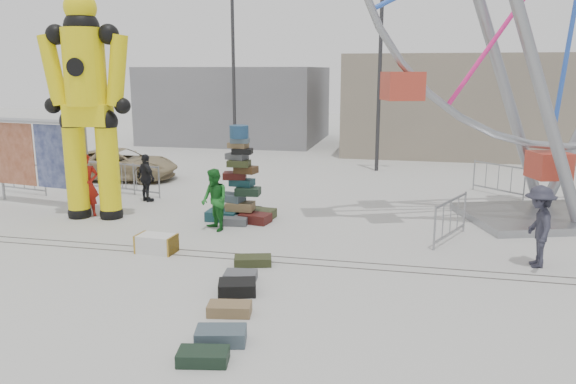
% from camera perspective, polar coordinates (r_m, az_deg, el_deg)
% --- Properties ---
extents(ground, '(90.00, 90.00, 0.00)m').
position_cam_1_polar(ground, '(12.65, -8.83, -7.47)').
color(ground, '#9E9E99').
rests_on(ground, ground).
extents(track_line_near, '(40.00, 0.04, 0.01)m').
position_cam_1_polar(track_line_near, '(13.17, -7.89, -6.60)').
color(track_line_near, '#47443F').
rests_on(track_line_near, ground).
extents(track_line_far, '(40.00, 0.04, 0.01)m').
position_cam_1_polar(track_line_far, '(13.53, -7.30, -6.07)').
color(track_line_far, '#47443F').
rests_on(track_line_far, ground).
extents(building_right, '(12.00, 8.00, 5.00)m').
position_cam_1_polar(building_right, '(31.22, 17.39, 8.54)').
color(building_right, gray).
rests_on(building_right, ground).
extents(building_left, '(10.00, 8.00, 4.40)m').
position_cam_1_polar(building_left, '(34.73, -5.07, 8.88)').
color(building_left, gray).
rests_on(building_left, ground).
extents(lamp_post_right, '(1.41, 0.25, 8.00)m').
position_cam_1_polar(lamp_post_right, '(24.10, 9.55, 12.70)').
color(lamp_post_right, '#2D2D30').
rests_on(lamp_post_right, ground).
extents(lamp_post_left, '(1.41, 0.25, 8.00)m').
position_cam_1_polar(lamp_post_left, '(27.36, -5.38, 12.74)').
color(lamp_post_left, '#2D2D30').
rests_on(lamp_post_left, ground).
extents(suitcase_tower, '(1.91, 1.71, 2.73)m').
position_cam_1_polar(suitcase_tower, '(16.16, -4.85, -0.18)').
color(suitcase_tower, '#173F47').
rests_on(suitcase_tower, ground).
extents(crash_test_dummy, '(2.61, 1.15, 6.55)m').
position_cam_1_polar(crash_test_dummy, '(16.94, -19.74, 8.90)').
color(crash_test_dummy, black).
rests_on(crash_test_dummy, ground).
extents(banner_scaffold, '(3.83, 1.21, 2.74)m').
position_cam_1_polar(banner_scaffold, '(19.28, -24.43, 4.69)').
color(banner_scaffold, gray).
rests_on(banner_scaffold, ground).
extents(steamer_trunk, '(0.94, 0.58, 0.43)m').
position_cam_1_polar(steamer_trunk, '(13.72, -13.22, -5.13)').
color(steamer_trunk, silver).
rests_on(steamer_trunk, ground).
extents(row_case_0, '(0.91, 0.66, 0.19)m').
position_cam_1_polar(row_case_0, '(12.58, -3.59, -6.97)').
color(row_case_0, '#32381C').
rests_on(row_case_0, ground).
extents(row_case_1, '(0.71, 0.57, 0.19)m').
position_cam_1_polar(row_case_1, '(11.68, -4.85, -8.55)').
color(row_case_1, '#525459').
rests_on(row_case_1, ground).
extents(row_case_2, '(0.85, 0.73, 0.25)m').
position_cam_1_polar(row_case_2, '(11.05, -5.18, -9.63)').
color(row_case_2, black).
rests_on(row_case_2, ground).
extents(row_case_3, '(0.83, 0.55, 0.21)m').
position_cam_1_polar(row_case_3, '(10.20, -5.96, -11.73)').
color(row_case_3, olive).
rests_on(row_case_3, ground).
extents(row_case_4, '(0.88, 0.64, 0.24)m').
position_cam_1_polar(row_case_4, '(9.24, -6.83, -14.30)').
color(row_case_4, '#42535E').
rests_on(row_case_4, ground).
extents(row_case_5, '(0.82, 0.56, 0.20)m').
position_cam_1_polar(row_case_5, '(8.73, -8.62, -16.19)').
color(row_case_5, black).
rests_on(row_case_5, ground).
extents(barricade_dummy_a, '(1.98, 0.48, 1.10)m').
position_cam_1_polar(barricade_dummy_a, '(21.66, -25.29, 1.29)').
color(barricade_dummy_a, gray).
rests_on(barricade_dummy_a, ground).
extents(barricade_dummy_b, '(1.99, 0.38, 1.10)m').
position_cam_1_polar(barricade_dummy_b, '(20.74, -17.63, 1.45)').
color(barricade_dummy_b, gray).
rests_on(barricade_dummy_b, ground).
extents(barricade_dummy_c, '(1.96, 0.62, 1.10)m').
position_cam_1_polar(barricade_dummy_c, '(20.00, -15.15, 1.22)').
color(barricade_dummy_c, gray).
rests_on(barricade_dummy_c, ground).
extents(barricade_wheel_front, '(0.92, 1.86, 1.10)m').
position_cam_1_polar(barricade_wheel_front, '(14.76, 16.18, -2.70)').
color(barricade_wheel_front, gray).
rests_on(barricade_wheel_front, ground).
extents(barricade_wheel_back, '(1.54, 1.43, 1.10)m').
position_cam_1_polar(barricade_wheel_back, '(20.71, 20.57, 1.23)').
color(barricade_wheel_back, gray).
rests_on(barricade_wheel_back, ground).
extents(pedestrian_red, '(0.81, 0.76, 1.87)m').
position_cam_1_polar(pedestrian_red, '(17.52, -19.77, 0.68)').
color(pedestrian_red, '#AC1C18').
rests_on(pedestrian_red, ground).
extents(pedestrian_green, '(1.03, 1.03, 1.68)m').
position_cam_1_polar(pedestrian_green, '(15.13, -7.49, -0.81)').
color(pedestrian_green, '#1A6821').
rests_on(pedestrian_green, ground).
extents(pedestrian_black, '(0.98, 0.84, 1.57)m').
position_cam_1_polar(pedestrian_black, '(18.94, -14.20, 1.40)').
color(pedestrian_black, black).
rests_on(pedestrian_black, ground).
extents(pedestrian_grey, '(0.69, 1.18, 1.81)m').
position_cam_1_polar(pedestrian_grey, '(13.41, 24.09, -3.21)').
color(pedestrian_grey, '#262633').
rests_on(pedestrian_grey, ground).
extents(parked_suv, '(4.65, 2.55, 1.24)m').
position_cam_1_polar(parked_suv, '(23.06, -16.67, 2.73)').
color(parked_suv, tan).
rests_on(parked_suv, ground).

